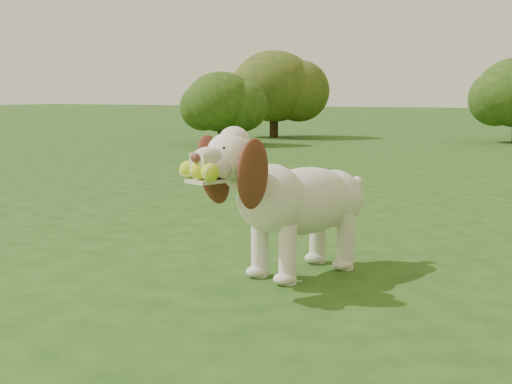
% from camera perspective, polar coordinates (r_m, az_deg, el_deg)
% --- Properties ---
extents(ground, '(80.00, 80.00, 0.00)m').
position_cam_1_polar(ground, '(3.80, 14.08, -5.82)').
color(ground, '#1C4413').
rests_on(ground, ground).
extents(dog, '(0.64, 1.12, 0.74)m').
position_cam_1_polar(dog, '(3.44, 2.80, -0.32)').
color(dog, silver).
rests_on(dog, ground).
extents(shrub_a, '(1.21, 1.21, 1.25)m').
position_cam_1_polar(shrub_a, '(12.25, -2.82, 7.22)').
color(shrub_a, '#382314').
rests_on(shrub_a, ground).
extents(shrub_e, '(1.66, 1.66, 1.72)m').
position_cam_1_polar(shrub_e, '(14.34, 1.45, 8.44)').
color(shrub_e, '#382314').
rests_on(shrub_e, ground).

